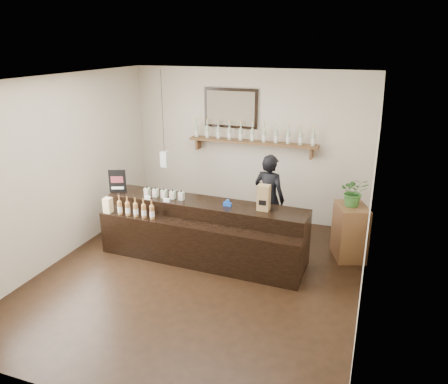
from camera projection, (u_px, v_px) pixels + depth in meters
ground at (198, 276)px, 6.37m from camera, size 5.00×5.00×0.00m
room_shell at (196, 164)px, 5.81m from camera, size 5.00×5.00×5.00m
back_wall_decor at (239, 127)px, 7.95m from camera, size 2.66×0.96×1.69m
counter at (203, 233)px, 6.80m from camera, size 3.23×0.97×1.05m
promo_sign at (117, 181)px, 7.09m from camera, size 0.26×0.12×0.39m
paper_bag at (264, 198)px, 6.35m from camera, size 0.18×0.14×0.39m
tape_dispenser at (227, 204)px, 6.56m from camera, size 0.12×0.05×0.11m
side_cabinet at (350, 232)px, 6.81m from camera, size 0.61×0.71×0.87m
potted_plant at (354, 192)px, 6.59m from camera, size 0.48×0.43×0.46m
shopkeeper at (269, 193)px, 7.26m from camera, size 0.71×0.56×1.71m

